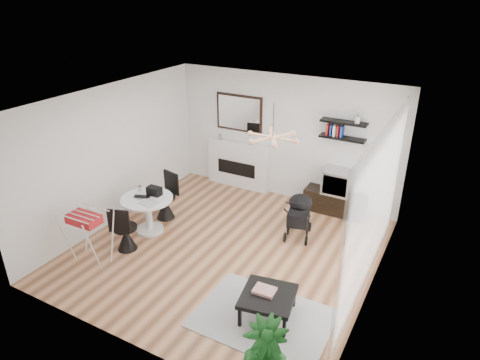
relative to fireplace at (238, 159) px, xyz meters
The scene contains 25 objects.
floor 2.75m from the fireplace, 65.59° to the right, with size 5.00×5.00×0.00m, color brown.
ceiling 3.34m from the fireplace, 65.59° to the right, with size 5.00×5.00×0.00m, color white.
wall_back 1.29m from the fireplace, ahead, with size 5.00×5.00×0.00m, color white.
wall_left 2.88m from the fireplace, 120.01° to the right, with size 5.00×5.00×0.00m, color white.
wall_right 4.39m from the fireplace, 33.95° to the right, with size 5.00×5.00×0.00m, color white.
sheer_curtain 4.20m from the fireplace, 32.43° to the right, with size 0.04×3.60×2.60m, color white.
fireplace is the anchor object (origin of this frame).
shelf_lower 2.53m from the fireplace, ahead, with size 0.90×0.25×0.04m, color black.
shelf_upper 2.66m from the fireplace, ahead, with size 0.90×0.25×0.04m, color black.
pendant_lamp 3.15m from the fireplace, 49.71° to the right, with size 0.90×0.90×0.10m, color tan, non-canonical shape.
tv_console 2.41m from the fireplace, ahead, with size 1.23×0.43×0.46m, color black.
crt_tv 2.40m from the fireplace, ahead, with size 0.57×0.50×0.50m.
dining_table 2.63m from the fireplace, 101.57° to the right, with size 0.97×0.97×0.71m.
laptop 2.70m from the fireplace, 102.91° to the right, with size 0.31×0.20×0.02m, color black.
black_bag 2.44m from the fireplace, 101.32° to the right, with size 0.27×0.16×0.16m, color black.
newspaper 2.73m from the fireplace, 97.30° to the right, with size 0.34×0.28×0.01m, color beige.
drinking_glass 2.54m from the fireplace, 109.18° to the right, with size 0.06×0.06×0.10m, color white.
chair_far 2.10m from the fireplace, 105.94° to the right, with size 0.48×0.49×0.95m.
chair_near 3.32m from the fireplace, 98.28° to the right, with size 0.46×0.48×0.90m.
drying_rack 3.87m from the fireplace, 101.28° to the right, with size 0.64×0.60×0.95m.
stroller 2.45m from the fireplace, 33.21° to the right, with size 0.58×0.78×0.88m.
rug 4.45m from the fireplace, 56.48° to the right, with size 1.89×1.37×0.01m, color #989898.
coffee_table 4.37m from the fireplace, 55.56° to the right, with size 0.85×0.85×0.38m.
magazines 4.30m from the fireplace, 56.12° to the right, with size 0.30×0.24×0.04m, color #B3362C.
potted_plant 5.48m from the fireplace, 57.88° to the right, with size 0.52×0.52×0.94m, color #18541C.
Camera 1 is at (3.30, -5.52, 4.35)m, focal length 32.00 mm.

